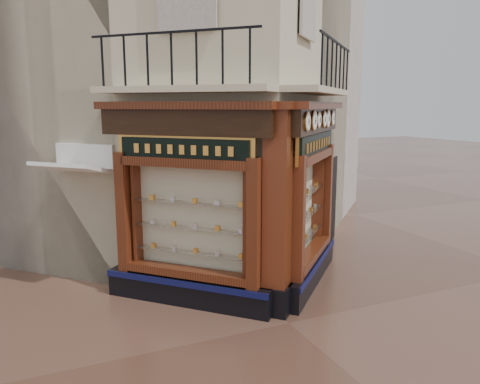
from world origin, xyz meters
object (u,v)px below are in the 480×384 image
clock_a (307,122)px  clock_d (324,119)px  corner_pilaster (277,213)px  signboard_right (316,144)px  clock_c (318,120)px  signboard_left (183,149)px  clock_f (332,118)px  clock_b (314,121)px  clock_e (328,119)px  awning (79,291)px

clock_a → clock_d: bearing=0.0°
corner_pilaster → signboard_right: bearing=-10.2°
clock_c → signboard_left: (-2.74, 0.34, -0.52)m
clock_a → clock_f: size_ratio=1.02×
clock_a → clock_b: (0.41, 0.41, 0.00)m
clock_e → signboard_left: size_ratio=0.19×
clock_a → signboard_left: (-2.03, 1.05, -0.52)m
signboard_right → clock_c: bearing=-163.4°
clock_d → clock_f: bearing=-0.0°
clock_b → clock_c: size_ratio=1.17×
clock_c → clock_e: size_ratio=0.84×
clock_d → clock_b: bearing=-180.0°
clock_c → clock_e: (0.69, 0.69, -0.00)m
clock_c → signboard_left: size_ratio=0.16×
clock_f → clock_e: bearing=-180.0°
clock_a → clock_d: same height
corner_pilaster → clock_e: size_ratio=10.00×
signboard_left → signboard_right: bearing=-135.0°
clock_b → clock_d: clock_b is taller
signboard_right → corner_pilaster: bearing=169.8°
clock_d → clock_c: bearing=-180.0°
corner_pilaster → clock_c: size_ratio=11.95×
clock_b → clock_e: 1.40m
clock_d → clock_f: clock_d is taller
signboard_right → clock_e: bearing=-10.4°
signboard_left → clock_a: bearing=-162.4°
clock_a → clock_c: clock_a is taller
awning → clock_d: bearing=-152.3°
signboard_left → corner_pilaster: bearing=-169.8°
clock_f → signboard_right: (-0.93, -0.77, -0.52)m
corner_pilaster → clock_e: corner_pilaster is taller
clock_b → signboard_left: size_ratio=0.19×
clock_d → signboard_right: 0.57m
clock_f → signboard_right: 1.32m
clock_d → signboard_right: size_ratio=0.16×
clock_a → awning: clock_a is taller
clock_a → clock_c: size_ratio=1.08×
awning → clock_c: bearing=-158.1°
corner_pilaster → clock_b: (0.97, 0.37, 1.67)m
clock_d → signboard_right: clock_d is taller
clock_b → clock_e: bearing=-0.0°
corner_pilaster → clock_c: corner_pilaster is taller
clock_a → signboard_right: clock_a is taller
clock_a → corner_pilaster: bearing=131.3°
corner_pilaster → clock_d: (1.68, 1.08, 1.67)m
clock_a → clock_d: (1.12, 1.12, 0.00)m
clock_f → signboard_left: clock_f is taller
corner_pilaster → clock_f: corner_pilaster is taller
awning → clock_f: bearing=-143.6°
corner_pilaster → clock_d: 2.61m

